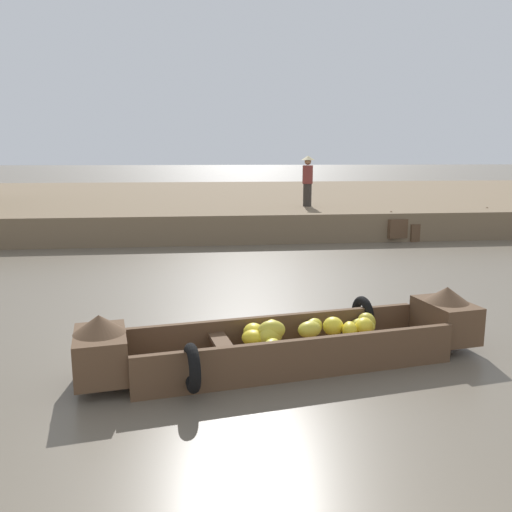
# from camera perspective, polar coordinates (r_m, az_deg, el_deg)

# --- Properties ---
(ground_plane) EXTENTS (300.00, 300.00, 0.00)m
(ground_plane) POSITION_cam_1_polar(r_m,az_deg,el_deg) (10.95, -4.23, -2.30)
(ground_plane) COLOR #665B4C
(riverbank_strip) EXTENTS (160.00, 20.00, 0.84)m
(riverbank_strip) POSITION_cam_1_polar(r_m,az_deg,el_deg) (24.67, -5.73, 5.95)
(riverbank_strip) COLOR #756047
(riverbank_strip) RESTS_ON ground
(banana_boat) EXTENTS (4.97, 2.10, 0.81)m
(banana_boat) POSITION_cam_1_polar(r_m,az_deg,el_deg) (6.40, 3.87, -9.19)
(banana_boat) COLOR brown
(banana_boat) RESTS_ON ground
(fishing_skiff_distant) EXTENTS (4.42, 1.96, 0.88)m
(fishing_skiff_distant) POSITION_cam_1_polar(r_m,az_deg,el_deg) (17.33, 19.40, 3.05)
(fishing_skiff_distant) COLOR brown
(fishing_skiff_distant) RESTS_ON ground
(vendor_person) EXTENTS (0.44, 0.44, 1.66)m
(vendor_person) POSITION_cam_1_polar(r_m,az_deg,el_deg) (17.57, 5.65, 8.43)
(vendor_person) COLOR #332D28
(vendor_person) RESTS_ON riverbank_strip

